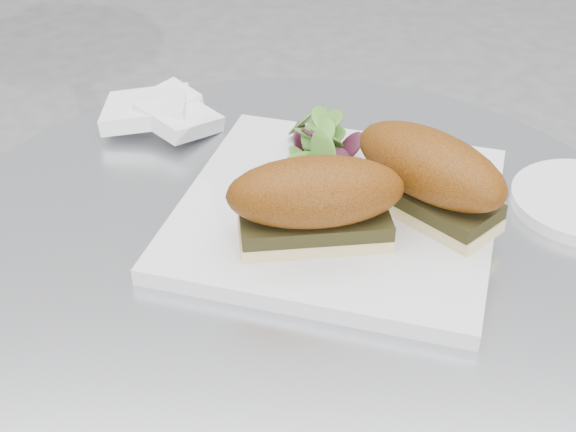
% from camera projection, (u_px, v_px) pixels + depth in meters
% --- Properties ---
extents(table, '(0.70, 0.70, 0.73)m').
position_uv_depth(table, '(293.00, 423.00, 0.87)').
color(table, silver).
rests_on(table, ground).
extents(plate, '(0.35, 0.35, 0.02)m').
position_uv_depth(plate, '(338.00, 211.00, 0.76)').
color(plate, white).
rests_on(plate, table).
extents(sandwich_left, '(0.16, 0.09, 0.08)m').
position_uv_depth(sandwich_left, '(315.00, 200.00, 0.68)').
color(sandwich_left, beige).
rests_on(sandwich_left, plate).
extents(sandwich_right, '(0.16, 0.16, 0.08)m').
position_uv_depth(sandwich_right, '(429.00, 173.00, 0.72)').
color(sandwich_right, beige).
rests_on(sandwich_right, plate).
extents(salad, '(0.11, 0.11, 0.05)m').
position_uv_depth(salad, '(318.00, 137.00, 0.81)').
color(salad, '#528F2E').
rests_on(salad, plate).
extents(napkin, '(0.15, 0.15, 0.02)m').
position_uv_depth(napkin, '(163.00, 121.00, 0.90)').
color(napkin, white).
rests_on(napkin, table).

